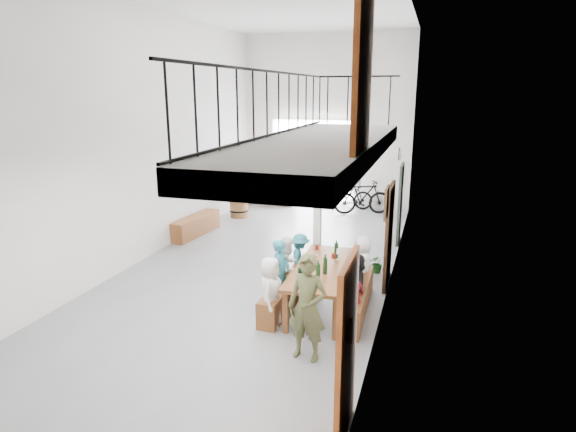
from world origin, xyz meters
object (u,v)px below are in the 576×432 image
(tasting_table, at_px, (324,271))
(oak_barrel, at_px, (239,204))
(bench_inner, at_px, (286,294))
(side_bench, at_px, (196,226))
(host_standing, at_px, (307,307))
(bicycle_near, at_px, (345,195))
(serving_counter, at_px, (272,191))

(tasting_table, height_order, oak_barrel, oak_barrel)
(bench_inner, relative_size, side_bench, 1.10)
(side_bench, bearing_deg, host_standing, -48.77)
(side_bench, bearing_deg, bicycle_near, 51.05)
(host_standing, bearing_deg, serving_counter, 118.88)
(tasting_table, relative_size, side_bench, 1.28)
(oak_barrel, height_order, host_standing, host_standing)
(bench_inner, height_order, host_standing, host_standing)
(serving_counter, bearing_deg, host_standing, -58.68)
(serving_counter, bearing_deg, tasting_table, -55.39)
(tasting_table, relative_size, oak_barrel, 2.84)
(side_bench, height_order, serving_counter, serving_counter)
(side_bench, distance_m, oak_barrel, 2.12)
(host_standing, relative_size, bicycle_near, 0.89)
(tasting_table, height_order, bench_inner, tasting_table)
(oak_barrel, bearing_deg, side_bench, -100.29)
(oak_barrel, distance_m, host_standing, 8.15)
(tasting_table, distance_m, serving_counter, 8.25)
(bench_inner, xyz_separation_m, host_standing, (0.80, -1.53, 0.55))
(serving_counter, bearing_deg, side_bench, -90.94)
(serving_counter, bearing_deg, bicycle_near, 8.35)
(side_bench, xyz_separation_m, oak_barrel, (0.38, 2.08, 0.16))
(serving_counter, relative_size, bicycle_near, 0.94)
(tasting_table, height_order, side_bench, tasting_table)
(side_bench, distance_m, bicycle_near, 5.18)
(side_bench, relative_size, oak_barrel, 2.21)
(oak_barrel, relative_size, host_standing, 0.53)
(bench_inner, distance_m, oak_barrel, 6.41)
(oak_barrel, bearing_deg, bench_inner, -59.94)
(bench_inner, xyz_separation_m, oak_barrel, (-3.21, 5.55, 0.18))
(side_bench, relative_size, serving_counter, 1.10)
(side_bench, xyz_separation_m, serving_counter, (0.75, 4.07, 0.18))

